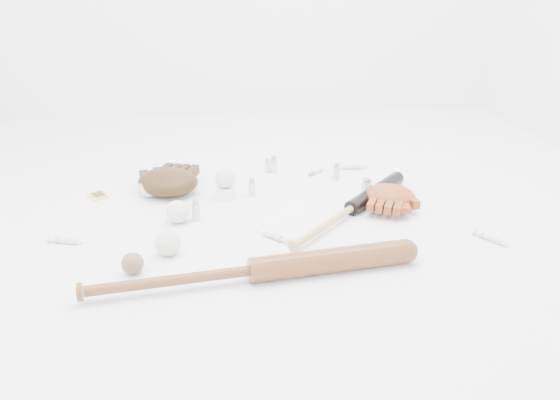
{
  "coord_description": "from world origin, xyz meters",
  "views": [
    {
      "loc": [
        -0.19,
        -1.8,
        0.85
      ],
      "look_at": [
        0.02,
        0.0,
        0.06
      ],
      "focal_mm": 35.0,
      "sensor_mm": 36.0,
      "label": 1
    }
  ],
  "objects": [
    {
      "name": "glove_dark",
      "position": [
        -0.4,
        0.26,
        0.05
      ],
      "size": [
        0.36,
        0.36,
        0.1
      ],
      "primitive_type": null,
      "rotation": [
        0.0,
        0.0,
        -0.3
      ],
      "color": "#331F0E",
      "rests_on": "ground"
    },
    {
      "name": "vial_0",
      "position": [
        0.04,
        0.45,
        0.04
      ],
      "size": [
        0.03,
        0.03,
        0.08
      ],
      "primitive_type": "cylinder",
      "color": "#B4BFC6",
      "rests_on": "ground"
    },
    {
      "name": "vial_1",
      "position": [
        0.3,
        0.33,
        0.04
      ],
      "size": [
        0.03,
        0.03,
        0.07
      ],
      "primitive_type": "cylinder",
      "color": "#B4BFC6",
      "rests_on": "ground"
    },
    {
      "name": "vial_4",
      "position": [
        -0.28,
        -0.01,
        0.04
      ],
      "size": [
        0.03,
        0.03,
        0.08
      ],
      "primitive_type": "cylinder",
      "color": "#B4BFC6",
      "rests_on": "ground"
    },
    {
      "name": "syringe_2",
      "position": [
        0.23,
        0.42,
        0.01
      ],
      "size": [
        0.11,
        0.11,
        0.02
      ],
      "primitive_type": null,
      "rotation": [
        0.0,
        0.0,
        0.75
      ],
      "color": "#ADBCC6",
      "rests_on": "ground"
    },
    {
      "name": "vial_5",
      "position": [
        0.02,
        0.45,
        0.03
      ],
      "size": [
        0.02,
        0.02,
        0.06
      ],
      "primitive_type": "cylinder",
      "color": "#B4BFC6",
      "rests_on": "ground"
    },
    {
      "name": "syringe_3",
      "position": [
        0.7,
        -0.28,
        0.01
      ],
      "size": [
        0.11,
        0.15,
        0.02
      ],
      "primitive_type": null,
      "rotation": [
        0.0,
        0.0,
        -1.0
      ],
      "color": "#ADBCC6",
      "rests_on": "ground"
    },
    {
      "name": "vial_3",
      "position": [
        0.36,
        0.09,
        0.05
      ],
      "size": [
        0.04,
        0.04,
        0.09
      ],
      "primitive_type": "cylinder",
      "color": "#B4BFC6",
      "rests_on": "ground"
    },
    {
      "name": "baseball_left",
      "position": [
        -0.35,
        -0.02,
        0.04
      ],
      "size": [
        0.08,
        0.08,
        0.08
      ],
      "primitive_type": "sphere",
      "color": "silver",
      "rests_on": "ground"
    },
    {
      "name": "baseball_on_pedestal",
      "position": [
        -0.17,
        0.2,
        0.08
      ],
      "size": [
        0.08,
        0.08,
        0.08
      ],
      "primitive_type": "sphere",
      "color": "silver",
      "rests_on": "pedestal"
    },
    {
      "name": "vial_2",
      "position": [
        -0.07,
        0.2,
        0.04
      ],
      "size": [
        0.03,
        0.03,
        0.07
      ],
      "primitive_type": "cylinder",
      "color": "#B4BFC6",
      "rests_on": "ground"
    },
    {
      "name": "baseball_upper",
      "position": [
        -0.47,
        0.23,
        0.04
      ],
      "size": [
        0.08,
        0.08,
        0.08
      ],
      "primitive_type": "sphere",
      "color": "silver",
      "rests_on": "ground"
    },
    {
      "name": "glove_tan",
      "position": [
        0.44,
        0.03,
        0.04
      ],
      "size": [
        0.31,
        0.31,
        0.08
      ],
      "primitive_type": null,
      "rotation": [
        0.0,
        0.0,
        2.68
      ],
      "color": "brown",
      "rests_on": "ground"
    },
    {
      "name": "syringe_0",
      "position": [
        -0.7,
        -0.14,
        0.01
      ],
      "size": [
        0.16,
        0.07,
        0.02
      ],
      "primitive_type": null,
      "rotation": [
        0.0,
        0.0,
        -0.28
      ],
      "color": "#ADBCC6",
      "rests_on": "ground"
    },
    {
      "name": "syringe_4",
      "position": [
        0.4,
        0.45,
        0.01
      ],
      "size": [
        0.16,
        0.04,
        0.02
      ],
      "primitive_type": null,
      "rotation": [
        0.0,
        0.0,
        3.1
      ],
      "color": "#ADBCC6",
      "rests_on": "ground"
    },
    {
      "name": "baseball_aged",
      "position": [
        -0.46,
        -0.35,
        0.03
      ],
      "size": [
        0.07,
        0.07,
        0.07
      ],
      "primitive_type": "sphere",
      "color": "brown",
      "rests_on": "ground"
    },
    {
      "name": "trading_card",
      "position": [
        -0.68,
        0.26,
        0.0
      ],
      "size": [
        0.1,
        0.11,
        0.0
      ],
      "primitive_type": "cube",
      "rotation": [
        0.0,
        0.0,
        0.54
      ],
      "color": "gold",
      "rests_on": "ground"
    },
    {
      "name": "baseball_mid",
      "position": [
        -0.36,
        -0.25,
        0.04
      ],
      "size": [
        0.08,
        0.08,
        0.08
      ],
      "primitive_type": "sphere",
      "color": "silver",
      "rests_on": "ground"
    },
    {
      "name": "syringe_1",
      "position": [
        -0.02,
        -0.18,
        0.01
      ],
      "size": [
        0.13,
        0.12,
        0.02
      ],
      "primitive_type": null,
      "rotation": [
        0.0,
        0.0,
        2.37
      ],
      "color": "#ADBCC6",
      "rests_on": "ground"
    },
    {
      "name": "bat_wood",
      "position": [
        -0.11,
        -0.44,
        0.04
      ],
      "size": [
        1.02,
        0.2,
        0.07
      ],
      "primitive_type": null,
      "rotation": [
        0.0,
        0.0,
        0.13
      ],
      "color": "brown",
      "rests_on": "ground"
    },
    {
      "name": "pedestal",
      "position": [
        -0.17,
        0.2,
        0.02
      ],
      "size": [
        0.08,
        0.08,
        0.04
      ],
      "primitive_type": "cube",
      "rotation": [
        0.0,
        0.0,
        -0.08
      ],
      "color": "white",
      "rests_on": "ground"
    },
    {
      "name": "bat_dark",
      "position": [
        0.28,
        -0.03,
        0.03
      ],
      "size": [
        0.58,
        0.61,
        0.06
      ],
      "primitive_type": null,
      "rotation": [
        0.0,
        0.0,
        0.82
      ],
      "color": "black",
      "rests_on": "ground"
    }
  ]
}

